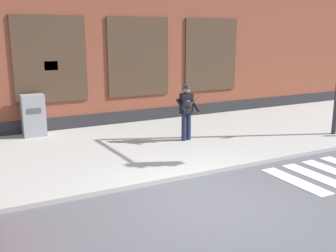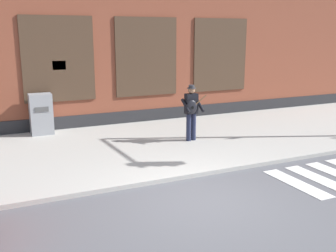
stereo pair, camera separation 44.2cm
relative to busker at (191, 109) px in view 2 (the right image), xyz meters
The scene contains 5 objects.
ground_plane 4.43m from the busker, 114.34° to the right, with size 160.00×160.00×0.00m, color #56565B.
sidewalk 2.07m from the busker, behind, with size 28.00×5.90×0.11m.
building_backdrop 5.88m from the busker, 108.78° to the left, with size 28.00×4.06×6.33m.
busker is the anchor object (origin of this frame).
utility_box 4.95m from the busker, 145.94° to the left, with size 0.71×0.54×1.34m.
Camera 2 is at (-3.80, -6.51, 3.34)m, focal length 42.00 mm.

